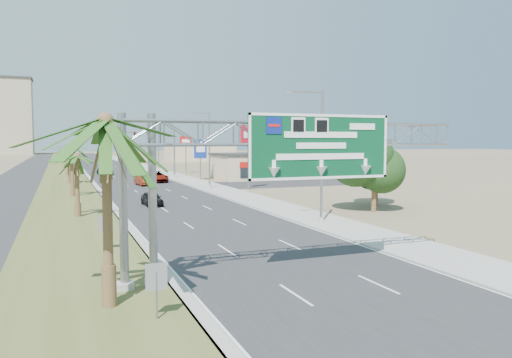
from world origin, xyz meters
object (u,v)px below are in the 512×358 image
Objects in this scene: sign_gantry at (286,145)px; pole_sign_red_far at (186,143)px; car_right_lane at (157,177)px; palm_near at (105,122)px; signal_mast at (162,150)px; car_left_lane at (152,199)px; store_building at (269,166)px; pole_sign_red_near at (249,138)px; car_mid_lane at (143,180)px; car_far at (105,170)px; pole_sign_blue at (200,150)px.

sign_gantry reaches higher than pole_sign_red_far.
palm_near is at bearing -104.01° from car_right_lane.
signal_mast is (14.37, 63.97, -2.08)m from palm_near.
car_left_lane is at bearing -103.22° from car_right_lane.
store_building is 2.13× the size of pole_sign_red_near.
sign_gantry is 1.98× the size of pole_sign_red_near.
palm_near is 0.46× the size of store_building.
car_left_lane is 19.50m from pole_sign_red_near.
palm_near is at bearing -102.66° from signal_mast.
car_right_lane is (12.11, 57.07, -6.11)m from palm_near.
pole_sign_red_far is at bearing 79.97° from sign_gantry.
signal_mast is 23.84m from pole_sign_red_near.
store_building is at bearing 46.04° from car_left_lane.
signal_mast is 1.22× the size of pole_sign_red_near.
sign_gantry is at bearing -112.36° from store_building.
store_building is 22.69m from car_mid_lane.
car_mid_lane is (2.67, 22.62, 0.06)m from car_left_lane.
palm_near is at bearing -102.43° from car_far.
car_mid_lane is at bearing -121.41° from car_right_lane.
car_left_lane is 0.59× the size of pole_sign_blue.
pole_sign_red_near is (14.45, 11.67, 5.93)m from car_left_lane.
car_right_lane is at bearing -172.34° from pole_sign_blue.
store_building reaches higher than car_left_lane.
pole_sign_blue is 17.52m from pole_sign_red_far.
pole_sign_blue reaches higher than car_left_lane.
pole_sign_red_near is 1.26× the size of pole_sign_blue.
car_right_lane is 0.88× the size of pole_sign_blue.
palm_near is 30.88m from car_left_lane.
pole_sign_red_far is at bearing 57.05° from car_mid_lane.
car_mid_lane is at bearing 80.05° from car_left_lane.
car_left_lane is 28.11m from car_right_lane.
signal_mast reaches higher than car_right_lane.
sign_gantry is 2.27× the size of pole_sign_red_far.
pole_sign_blue is 0.91× the size of pole_sign_red_far.
palm_near is 78.34m from pole_sign_red_far.
car_far is (-3.10, 25.35, 0.05)m from car_mid_lane.
pole_sign_red_far is (14.91, -2.04, 5.00)m from car_far.
signal_mast is at bearing 129.67° from pole_sign_blue.
sign_gantry is at bearing -108.29° from pole_sign_red_near.
signal_mast is 0.57× the size of store_building.
car_far is at bearing 121.13° from signal_mast.
pole_sign_red_far is at bearing 83.96° from pole_sign_blue.
palm_near is at bearing -106.22° from car_mid_lane.
palm_near reaches higher than car_left_lane.
car_left_lane is at bearing -107.50° from pole_sign_red_far.
store_building reaches higher than car_mid_lane.
sign_gantry is at bearing 13.32° from palm_near.
car_right_lane is 1.09× the size of car_far.
pole_sign_blue is (11.16, 56.11, -1.24)m from sign_gantry.
pole_sign_blue reaches higher than car_far.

